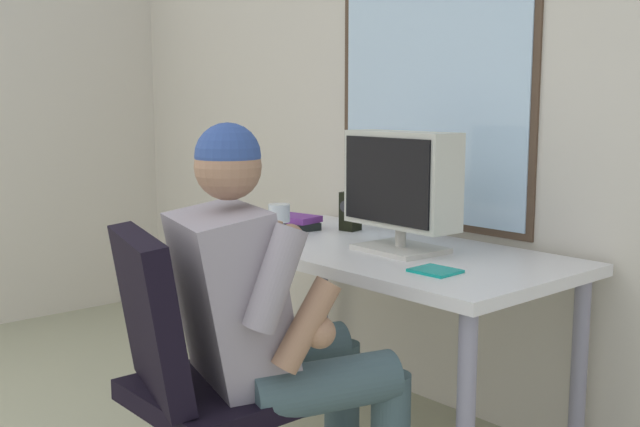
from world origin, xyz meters
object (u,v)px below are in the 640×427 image
object	(u,v)px
person_seated	(274,321)
crt_monitor	(401,183)
desk	(377,267)
cd_case	(435,271)
office_chair	(190,367)
desk_speaker	(350,211)
book_stack	(297,222)
wine_glass	(279,215)

from	to	relation	value
person_seated	crt_monitor	distance (m)	0.79
desk	cd_case	distance (m)	0.47
desk	office_chair	distance (m)	0.98
desk	office_chair	world-z (taller)	office_chair
desk_speaker	cd_case	bearing A→B (deg)	-24.06
desk_speaker	book_stack	xyz separation A→B (m)	(-0.17, -0.15, -0.05)
person_seated	crt_monitor	xyz separation A→B (m)	(-0.15, 0.70, 0.35)
person_seated	book_stack	size ratio (longest dim) A/B	5.75
office_chair	cd_case	size ratio (longest dim) A/B	6.42
desk_speaker	book_stack	distance (m)	0.24
person_seated	cd_case	xyz separation A→B (m)	(0.17, 0.53, 0.10)
crt_monitor	wine_glass	xyz separation A→B (m)	(-0.45, -0.21, -0.15)
desk	office_chair	size ratio (longest dim) A/B	1.59
crt_monitor	cd_case	distance (m)	0.43
office_chair	book_stack	size ratio (longest dim) A/B	4.39
crt_monitor	book_stack	xyz separation A→B (m)	(-0.63, 0.02, -0.22)
office_chair	wine_glass	world-z (taller)	office_chair
office_chair	person_seated	distance (m)	0.28
desk_speaker	cd_case	size ratio (longest dim) A/B	1.13
person_seated	desk	bearing A→B (deg)	110.73
office_chair	desk_speaker	size ratio (longest dim) A/B	5.70
crt_monitor	person_seated	bearing A→B (deg)	-78.04
desk_speaker	book_stack	bearing A→B (deg)	-139.05
desk	cd_case	size ratio (longest dim) A/B	10.19
crt_monitor	cd_case	xyz separation A→B (m)	(0.31, -0.17, -0.25)
crt_monitor	desk_speaker	world-z (taller)	crt_monitor
desk	crt_monitor	world-z (taller)	crt_monitor
wine_glass	cd_case	size ratio (longest dim) A/B	1.00
desk_speaker	person_seated	bearing A→B (deg)	-55.49
office_chair	wine_glass	bearing A→B (deg)	126.09
office_chair	desk_speaker	bearing A→B (deg)	115.57
book_stack	office_chair	bearing A→B (deg)	-53.78
person_seated	cd_case	size ratio (longest dim) A/B	8.41
desk	wine_glass	xyz separation A→B (m)	(-0.34, -0.21, 0.18)
wine_glass	crt_monitor	bearing A→B (deg)	24.71
office_chair	cd_case	world-z (taller)	office_chair
wine_glass	desk_speaker	xyz separation A→B (m)	(0.00, 0.38, -0.02)
desk	book_stack	xyz separation A→B (m)	(-0.51, 0.02, 0.11)
book_stack	cd_case	distance (m)	0.96
crt_monitor	desk_speaker	size ratio (longest dim) A/B	2.85
desk	desk_speaker	world-z (taller)	desk_speaker
desk	crt_monitor	xyz separation A→B (m)	(0.12, -0.00, 0.33)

